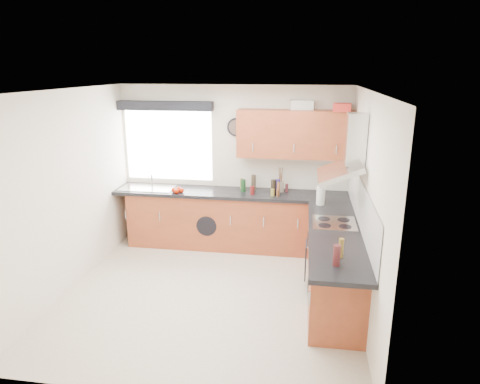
% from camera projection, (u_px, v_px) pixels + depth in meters
% --- Properties ---
extents(ground_plane, '(3.60, 3.60, 0.00)m').
position_uv_depth(ground_plane, '(210.00, 293.00, 5.40)').
color(ground_plane, beige).
extents(ceiling, '(3.60, 3.60, 0.02)m').
position_uv_depth(ceiling, '(206.00, 90.00, 4.71)').
color(ceiling, white).
rests_on(ceiling, wall_back).
extents(wall_back, '(3.60, 0.02, 2.50)m').
position_uv_depth(wall_back, '(234.00, 166.00, 6.76)').
color(wall_back, silver).
rests_on(wall_back, ground_plane).
extents(wall_front, '(3.60, 0.02, 2.50)m').
position_uv_depth(wall_front, '(157.00, 266.00, 3.35)').
color(wall_front, silver).
rests_on(wall_front, ground_plane).
extents(wall_left, '(0.02, 3.60, 2.50)m').
position_uv_depth(wall_left, '(67.00, 192.00, 5.32)').
color(wall_left, silver).
rests_on(wall_left, ground_plane).
extents(wall_right, '(0.02, 3.60, 2.50)m').
position_uv_depth(wall_right, '(365.00, 206.00, 4.79)').
color(wall_right, silver).
rests_on(wall_right, ground_plane).
extents(window, '(1.40, 0.02, 1.10)m').
position_uv_depth(window, '(169.00, 145.00, 6.82)').
color(window, silver).
rests_on(window, wall_back).
extents(window_blind, '(1.50, 0.18, 0.14)m').
position_uv_depth(window_blind, '(165.00, 106.00, 6.56)').
color(window_blind, black).
rests_on(window_blind, wall_back).
extents(splashback, '(0.01, 3.00, 0.54)m').
position_uv_depth(splashback, '(360.00, 204.00, 5.10)').
color(splashback, white).
rests_on(splashback, wall_right).
extents(base_cab_back, '(3.00, 0.58, 0.86)m').
position_uv_depth(base_cab_back, '(224.00, 220.00, 6.73)').
color(base_cab_back, brown).
rests_on(base_cab_back, ground_plane).
extents(base_cab_corner, '(0.60, 0.60, 0.86)m').
position_uv_depth(base_cab_corner, '(328.00, 226.00, 6.49)').
color(base_cab_corner, brown).
rests_on(base_cab_corner, ground_plane).
extents(base_cab_right, '(0.58, 2.10, 0.86)m').
position_uv_depth(base_cab_right, '(333.00, 265.00, 5.21)').
color(base_cab_right, brown).
rests_on(base_cab_right, ground_plane).
extents(worktop_back, '(3.60, 0.62, 0.05)m').
position_uv_depth(worktop_back, '(230.00, 193.00, 6.58)').
color(worktop_back, black).
rests_on(worktop_back, base_cab_back).
extents(worktop_right, '(0.62, 2.42, 0.05)m').
position_uv_depth(worktop_right, '(336.00, 235.00, 4.94)').
color(worktop_right, black).
rests_on(worktop_right, base_cab_right).
extents(sink, '(0.84, 0.46, 0.10)m').
position_uv_depth(sink, '(148.00, 186.00, 6.76)').
color(sink, '#B3B3B3').
rests_on(sink, worktop_back).
extents(oven, '(0.56, 0.58, 0.85)m').
position_uv_depth(oven, '(332.00, 260.00, 5.35)').
color(oven, black).
rests_on(oven, ground_plane).
extents(hob_plate, '(0.52, 0.52, 0.01)m').
position_uv_depth(hob_plate, '(334.00, 223.00, 5.21)').
color(hob_plate, '#B3B3B3').
rests_on(hob_plate, worktop_right).
extents(extractor_hood, '(0.52, 0.78, 0.66)m').
position_uv_depth(extractor_hood, '(348.00, 155.00, 4.96)').
color(extractor_hood, '#B3B3B3').
rests_on(extractor_hood, wall_right).
extents(upper_cabinets, '(1.70, 0.35, 0.70)m').
position_uv_depth(upper_cabinets, '(295.00, 134.00, 6.30)').
color(upper_cabinets, brown).
rests_on(upper_cabinets, wall_back).
extents(washing_machine, '(0.61, 0.59, 0.86)m').
position_uv_depth(washing_machine, '(211.00, 219.00, 6.77)').
color(washing_machine, silver).
rests_on(washing_machine, ground_plane).
extents(wall_clock, '(0.29, 0.04, 0.29)m').
position_uv_depth(wall_clock, '(236.00, 127.00, 6.55)').
color(wall_clock, black).
rests_on(wall_clock, wall_back).
extents(casserole, '(0.36, 0.28, 0.14)m').
position_uv_depth(casserole, '(301.00, 105.00, 6.27)').
color(casserole, silver).
rests_on(casserole, upper_cabinets).
extents(storage_box, '(0.27, 0.23, 0.11)m').
position_uv_depth(storage_box, '(342.00, 107.00, 6.00)').
color(storage_box, red).
rests_on(storage_box, upper_cabinets).
extents(utensil_pot, '(0.14, 0.14, 0.16)m').
position_uv_depth(utensil_pot, '(280.00, 187.00, 6.55)').
color(utensil_pot, gray).
rests_on(utensil_pot, worktop_back).
extents(kitchen_roll, '(0.14, 0.14, 0.26)m').
position_uv_depth(kitchen_roll, '(321.00, 196.00, 5.91)').
color(kitchen_roll, silver).
rests_on(kitchen_roll, worktop_right).
extents(tomato_cluster, '(0.19, 0.19, 0.08)m').
position_uv_depth(tomato_cluster, '(178.00, 190.00, 6.51)').
color(tomato_cluster, '#B61D02').
rests_on(tomato_cluster, worktop_back).
extents(jar_0, '(0.08, 0.08, 0.19)m').
position_uv_depth(jar_0, '(243.00, 186.00, 6.54)').
color(jar_0, '#123315').
rests_on(jar_0, worktop_back).
extents(jar_1, '(0.07, 0.07, 0.12)m').
position_uv_depth(jar_1, '(252.00, 190.00, 6.40)').
color(jar_1, '#591213').
rests_on(jar_1, worktop_back).
extents(jar_2, '(0.05, 0.05, 0.16)m').
position_uv_depth(jar_2, '(242.00, 184.00, 6.71)').
color(jar_2, brown).
rests_on(jar_2, worktop_back).
extents(jar_3, '(0.07, 0.07, 0.24)m').
position_uv_depth(jar_3, '(253.00, 183.00, 6.63)').
color(jar_3, '#3B2F20').
rests_on(jar_3, worktop_back).
extents(jar_4, '(0.07, 0.07, 0.24)m').
position_uv_depth(jar_4, '(273.00, 187.00, 6.36)').
color(jar_4, black).
rests_on(jar_4, worktop_back).
extents(jar_5, '(0.06, 0.06, 0.11)m').
position_uv_depth(jar_5, '(273.00, 192.00, 6.34)').
color(jar_5, olive).
rests_on(jar_5, worktop_back).
extents(jar_6, '(0.04, 0.04, 0.13)m').
position_uv_depth(jar_6, '(287.00, 188.00, 6.52)').
color(jar_6, '#491A1F').
rests_on(jar_6, worktop_back).
extents(jar_7, '(0.07, 0.07, 0.24)m').
position_uv_depth(jar_7, '(278.00, 187.00, 6.38)').
color(jar_7, navy).
rests_on(jar_7, worktop_back).
extents(jar_8, '(0.04, 0.04, 0.11)m').
position_uv_depth(jar_8, '(278.00, 193.00, 6.32)').
color(jar_8, brown).
rests_on(jar_8, worktop_back).
extents(jar_9, '(0.04, 0.04, 0.21)m').
position_uv_depth(jar_9, '(278.00, 189.00, 6.32)').
color(jar_9, brown).
rests_on(jar_9, worktop_back).
extents(bottle_0, '(0.07, 0.07, 0.21)m').
position_uv_depth(bottle_0, '(337.00, 255.00, 4.08)').
color(bottle_0, '#48191B').
rests_on(bottle_0, worktop_right).
extents(bottle_1, '(0.05, 0.05, 0.20)m').
position_uv_depth(bottle_1, '(341.00, 248.00, 4.26)').
color(bottle_1, brown).
rests_on(bottle_1, worktop_right).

